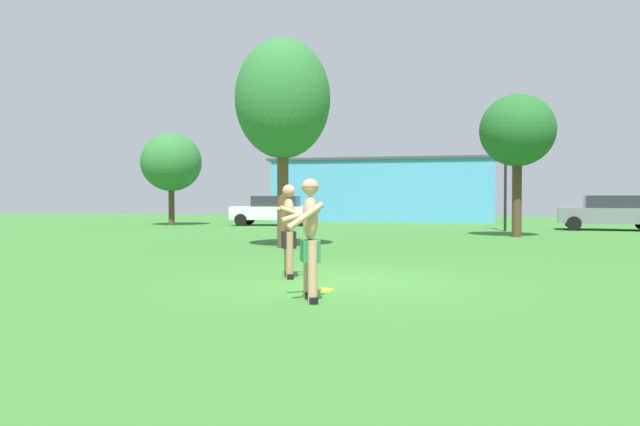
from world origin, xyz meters
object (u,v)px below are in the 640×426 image
(player_with_cap, at_px, (310,233))
(tree_right_field, at_px, (283,100))
(car_white_mid_lot, at_px, (273,210))
(lamp_post, at_px, (506,158))
(tree_left_field, at_px, (517,132))
(frisbee, at_px, (325,290))
(tree_behind_players, at_px, (171,162))
(player_in_black, at_px, (289,229))
(car_gray_near_post, at_px, (610,212))

(player_with_cap, distance_m, tree_right_field, 9.75)
(car_white_mid_lot, relative_size, lamp_post, 0.86)
(car_white_mid_lot, height_order, tree_left_field, tree_left_field)
(tree_right_field, bearing_deg, frisbee, -68.84)
(lamp_post, bearing_deg, tree_behind_players, 172.31)
(frisbee, relative_size, tree_behind_players, 0.06)
(frisbee, xyz_separation_m, tree_left_field, (4.13, 14.48, 3.94))
(player_in_black, distance_m, lamp_post, 18.09)
(lamp_post, relative_size, tree_right_field, 0.86)
(tree_right_field, distance_m, tree_behind_players, 16.74)
(player_with_cap, xyz_separation_m, lamp_post, (4.00, 19.53, 2.28))
(frisbee, height_order, tree_left_field, tree_left_field)
(frisbee, xyz_separation_m, car_white_mid_lot, (-7.72, 21.75, 0.81))
(player_with_cap, height_order, frisbee, player_with_cap)
(lamp_post, relative_size, tree_left_field, 0.98)
(player_with_cap, relative_size, tree_left_field, 0.33)
(player_in_black, height_order, tree_behind_players, tree_behind_players)
(lamp_post, relative_size, tree_behind_players, 1.05)
(lamp_post, bearing_deg, frisbee, -102.14)
(car_gray_near_post, xyz_separation_m, car_white_mid_lot, (-16.43, 1.27, 0.00))
(player_with_cap, xyz_separation_m, car_gray_near_post, (8.71, 21.42, -0.13))
(player_in_black, bearing_deg, car_gray_near_post, 63.17)
(player_with_cap, bearing_deg, car_gray_near_post, 67.88)
(car_gray_near_post, height_order, car_white_mid_lot, same)
(car_gray_near_post, xyz_separation_m, tree_right_field, (-11.69, -12.76, 3.49))
(tree_left_field, bearing_deg, lamp_post, 91.80)
(frisbee, relative_size, car_gray_near_post, 0.06)
(player_in_black, bearing_deg, frisbee, -54.46)
(player_with_cap, bearing_deg, tree_left_field, 75.00)
(lamp_post, bearing_deg, player_in_black, -106.08)
(car_white_mid_lot, xyz_separation_m, tree_left_field, (11.85, -7.27, 3.12))
(player_with_cap, bearing_deg, player_in_black, 112.76)
(car_gray_near_post, distance_m, lamp_post, 5.61)
(car_gray_near_post, bearing_deg, frisbee, -113.02)
(frisbee, distance_m, tree_left_field, 15.57)
(player_with_cap, relative_size, lamp_post, 0.33)
(player_with_cap, distance_m, lamp_post, 20.07)
(car_gray_near_post, distance_m, tree_behind_players, 22.11)
(car_gray_near_post, bearing_deg, lamp_post, -158.09)
(lamp_post, xyz_separation_m, tree_right_field, (-6.99, -10.87, 1.08))
(car_gray_near_post, distance_m, car_white_mid_lot, 16.47)
(player_in_black, xyz_separation_m, car_gray_near_post, (9.67, 19.12, -0.07))
(frisbee, xyz_separation_m, tree_behind_players, (-13.25, 20.92, 3.39))
(player_in_black, distance_m, tree_behind_players, 23.23)
(player_in_black, height_order, tree_right_field, tree_right_field)
(player_in_black, distance_m, car_gray_near_post, 21.43)
(player_in_black, xyz_separation_m, car_white_mid_lot, (-6.75, 20.40, -0.07))
(car_gray_near_post, xyz_separation_m, tree_left_field, (-4.57, -6.00, 3.12))
(lamp_post, distance_m, tree_right_field, 12.97)
(player_in_black, height_order, frisbee, player_in_black)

